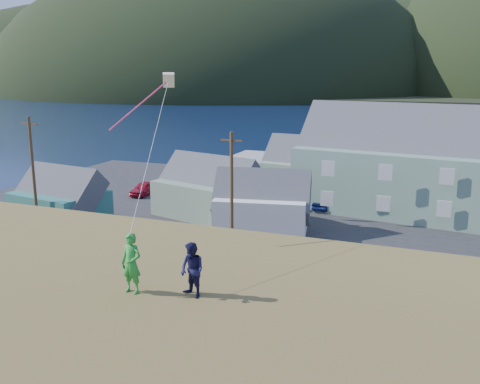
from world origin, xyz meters
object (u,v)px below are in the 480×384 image
Objects in this scene: kite_flyer_navy at (192,270)px; wharf at (315,165)px; shed_teal at (59,198)px; shed_palegreen_far at (317,168)px; shed_palegreen_near at (208,189)px; kite_flyer_green at (131,263)px; shed_white at (262,203)px.

wharf is at bearing 123.89° from kite_flyer_navy.
shed_teal is 27.09m from shed_palegreen_far.
kite_flyer_green reaches higher than shed_palegreen_near.
kite_flyer_navy is at bearing -79.93° from wharf.
shed_white is at bearing -8.03° from shed_palegreen_near.
kite_flyer_green is at bearing -143.66° from kite_flyer_navy.
shed_teal is 13.42m from shed_palegreen_near.
shed_white reaches higher than shed_teal.
shed_palegreen_far is (3.95, -15.56, 2.54)m from wharf.
shed_teal is at bearing -113.11° from wharf.
shed_palegreen_near is 5.91× the size of kite_flyer_green.
shed_palegreen_near is 0.88× the size of shed_palegreen_far.
kite_flyer_navy reaches higher than shed_white.
kite_flyer_navy is at bearing -86.32° from shed_white.
kite_flyer_navy reaches higher than shed_palegreen_far.
kite_flyer_green is (4.77, -44.07, 5.13)m from shed_palegreen_far.
kite_flyer_green is (23.65, -24.65, 5.74)m from shed_teal.
kite_flyer_green reaches higher than kite_flyer_navy.
shed_teal is 35.60m from kite_flyer_navy.
shed_palegreen_far is 44.45m from kite_flyer_navy.
shed_white is at bearing 104.49° from kite_flyer_green.
kite_flyer_green is at bearing -37.24° from shed_teal.
shed_palegreen_far reaches higher than wharf.
shed_palegreen_near is 34.46m from kite_flyer_green.
wharf is 15.88× the size of kite_flyer_navy.
kite_flyer_navy is (25.45, -24.25, 5.64)m from shed_teal.
wharf is 2.95× the size of shed_teal.
wharf is 2.88× the size of shed_white.
shed_palegreen_far is at bearing 122.37° from kite_flyer_navy.
wharf is at bearing 83.79° from shed_white.
shed_palegreen_far is (7.48, 12.33, 0.35)m from shed_palegreen_near.
kite_flyer_navy is at bearing -50.88° from shed_palegreen_near.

